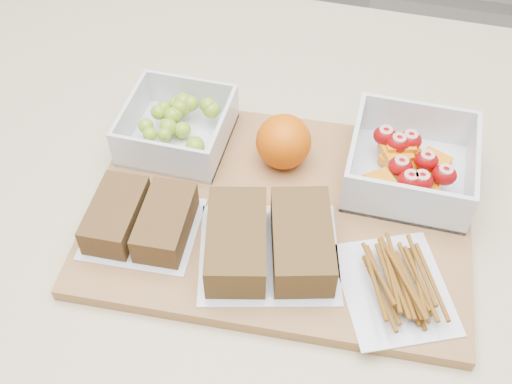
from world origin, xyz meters
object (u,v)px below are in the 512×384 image
fruit_container (410,165)px  pretzel_bag (396,282)px  grape_container (179,126)px  sandwich_bag_center (269,242)px  sandwich_bag_left (141,219)px  cutting_board (280,213)px  orange (284,142)px

fruit_container → pretzel_bag: size_ratio=0.88×
grape_container → fruit_container: bearing=0.7°
fruit_container → sandwich_bag_center: (-0.13, -0.14, -0.00)m
grape_container → sandwich_bag_left: size_ratio=0.96×
cutting_board → pretzel_bag: size_ratio=2.66×
sandwich_bag_left → sandwich_bag_center: sandwich_bag_center is taller
sandwich_bag_center → fruit_container: bearing=47.9°
grape_container → fruit_container: size_ratio=0.87×
grape_container → orange: bearing=-2.2°
cutting_board → orange: 0.08m
sandwich_bag_left → cutting_board: bearing=25.3°
fruit_container → sandwich_bag_left: fruit_container is taller
fruit_container → grape_container: bearing=-179.3°
orange → pretzel_bag: 0.21m
orange → pretzel_bag: bearing=-44.5°
cutting_board → fruit_container: 0.16m
fruit_container → sandwich_bag_center: fruit_container is taller
cutting_board → fruit_container: size_ratio=3.03×
sandwich_bag_left → orange: bearing=47.7°
cutting_board → grape_container: grape_container is taller
cutting_board → sandwich_bag_center: 0.07m
cutting_board → pretzel_bag: (0.14, -0.07, 0.02)m
fruit_container → orange: bearing=-176.7°
orange → sandwich_bag_left: 0.19m
cutting_board → grape_container: bearing=148.1°
grape_container → pretzel_bag: size_ratio=0.77×
cutting_board → sandwich_bag_center: sandwich_bag_center is taller
cutting_board → pretzel_bag: bearing=-32.1°
grape_container → orange: 0.13m
cutting_board → orange: (-0.01, 0.07, 0.04)m
sandwich_bag_left → pretzel_bag: size_ratio=0.80×
pretzel_bag → fruit_container: bearing=91.0°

